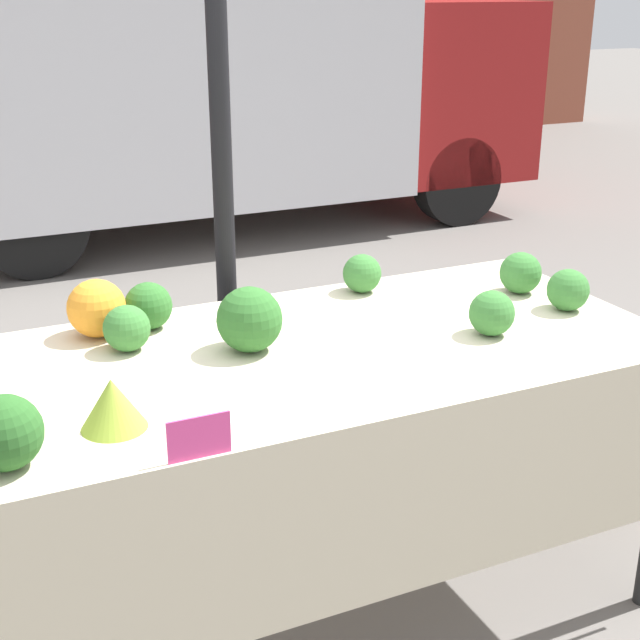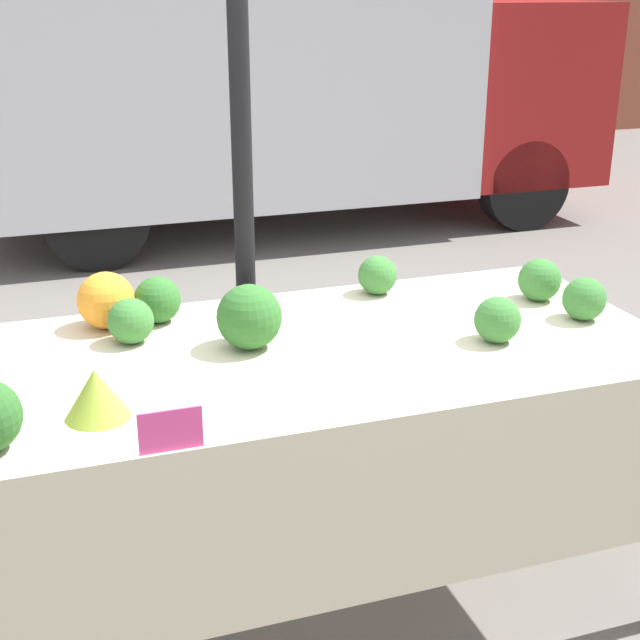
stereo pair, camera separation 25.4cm
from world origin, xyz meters
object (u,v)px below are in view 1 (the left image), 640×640
at_px(parked_truck, 196,70).
at_px(orange_cauliflower, 97,308).
at_px(produce_crate, 599,443).
at_px(price_sign, 199,437).

relative_size(parked_truck, orange_cauliflower, 28.64).
bearing_deg(parked_truck, produce_crate, -88.10).
height_order(orange_cauliflower, produce_crate, orange_cauliflower).
bearing_deg(parked_truck, orange_cauliflower, -110.97).
bearing_deg(orange_cauliflower, parked_truck, 69.03).
xyz_separation_m(parked_truck, produce_crate, (0.15, -4.65, -1.07)).
xyz_separation_m(price_sign, produce_crate, (1.84, 0.70, -0.78)).
height_order(parked_truck, orange_cauliflower, parked_truck).
xyz_separation_m(parked_truck, price_sign, (-1.69, -5.35, -0.29)).
distance_m(parked_truck, produce_crate, 4.78).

